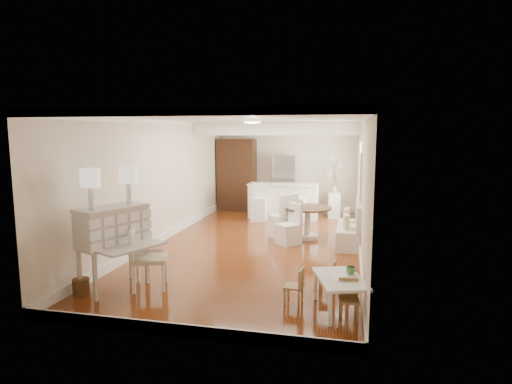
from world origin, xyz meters
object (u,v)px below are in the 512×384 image
at_px(pantry_cabinet, 237,175).
at_px(sideboard, 334,205).
at_px(slip_chair_near, 288,224).
at_px(bar_stool_left, 259,203).
at_px(secretary_bureau, 113,248).
at_px(kids_table, 340,294).
at_px(gustavian_armchair, 150,257).
at_px(fridge, 295,184).
at_px(kids_chair_a, 294,286).
at_px(slip_chair_far, 283,215).
at_px(bar_stool_right, 301,203).
at_px(wicker_basket, 81,287).
at_px(kids_chair_c, 349,300).
at_px(kids_chair_b, 328,276).
at_px(breakfast_counter, 283,201).
at_px(dining_table, 307,223).

bearing_deg(pantry_cabinet, sideboard, -8.63).
relative_size(slip_chair_near, bar_stool_left, 0.87).
bearing_deg(secretary_bureau, kids_table, 22.73).
distance_m(gustavian_armchair, kids_table, 3.06).
bearing_deg(fridge, gustavian_armchair, -101.39).
distance_m(kids_table, slip_chair_near, 3.71).
bearing_deg(pantry_cabinet, gustavian_armchair, -86.30).
relative_size(gustavian_armchair, slip_chair_near, 1.10).
xyz_separation_m(gustavian_armchair, kids_chair_a, (2.37, -0.16, -0.23)).
height_order(slip_chair_near, slip_chair_far, slip_chair_far).
bearing_deg(bar_stool_left, pantry_cabinet, 122.13).
relative_size(pantry_cabinet, fridge, 1.28).
bearing_deg(bar_stool_left, bar_stool_right, 11.57).
relative_size(kids_chair_a, fridge, 0.31).
bearing_deg(kids_table, pantry_cabinet, 115.18).
height_order(secretary_bureau, pantry_cabinet, pantry_cabinet).
bearing_deg(kids_table, bar_stool_left, 112.45).
distance_m(wicker_basket, kids_chair_c, 4.08).
bearing_deg(slip_chair_far, kids_chair_b, 62.23).
relative_size(kids_table, pantry_cabinet, 0.43).
xyz_separation_m(kids_chair_b, fridge, (-1.39, 6.72, 0.63)).
bearing_deg(breakfast_counter, kids_chair_b, -74.29).
bearing_deg(pantry_cabinet, slip_chair_near, -60.15).
xyz_separation_m(secretary_bureau, breakfast_counter, (1.77, 6.26, -0.17)).
distance_m(dining_table, bar_stool_right, 2.11).
bearing_deg(bar_stool_left, kids_chair_b, -68.99).
height_order(kids_table, kids_chair_a, kids_chair_a).
height_order(kids_chair_c, sideboard, sideboard).
relative_size(breakfast_counter, bar_stool_right, 1.97).
distance_m(slip_chair_far, sideboard, 3.07).
xyz_separation_m(secretary_bureau, kids_chair_b, (3.37, 0.59, -0.41)).
xyz_separation_m(bar_stool_right, pantry_cabinet, (-2.24, 1.28, 0.63)).
height_order(secretary_bureau, kids_chair_b, secretary_bureau).
bearing_deg(kids_chair_c, dining_table, 96.80).
distance_m(kids_chair_a, slip_chair_near, 3.42).
xyz_separation_m(kids_chair_a, fridge, (-0.93, 7.29, 0.62)).
distance_m(gustavian_armchair, slip_chair_near, 3.69).
relative_size(slip_chair_near, pantry_cabinet, 0.40).
bearing_deg(kids_table, kids_chair_a, 169.64).
height_order(slip_chair_near, bar_stool_right, bar_stool_right).
height_order(kids_table, bar_stool_left, bar_stool_left).
xyz_separation_m(kids_chair_c, bar_stool_right, (-1.40, 6.39, 0.24)).
relative_size(kids_table, kids_chair_b, 1.84).
bearing_deg(fridge, dining_table, -77.51).
bearing_deg(kids_chair_b, fridge, -164.93).
bearing_deg(bar_stool_right, fridge, 129.24).
height_order(slip_chair_near, fridge, fridge).
bearing_deg(kids_chair_b, wicker_basket, -72.56).
bearing_deg(breakfast_counter, slip_chair_near, -78.82).
bearing_deg(gustavian_armchair, bar_stool_right, -36.29).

